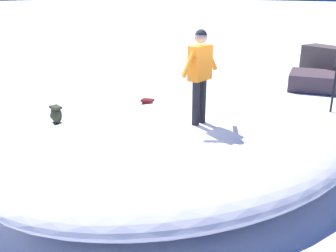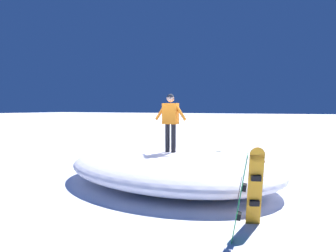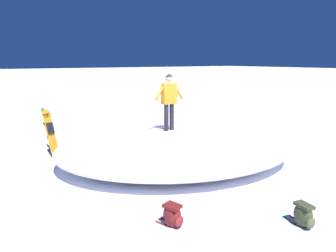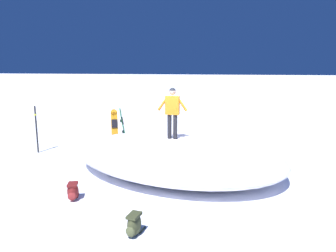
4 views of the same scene
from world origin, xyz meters
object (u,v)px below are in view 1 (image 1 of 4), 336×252
backpack_far (147,107)px  backpack_near (56,114)px  trail_marker_pole (335,79)px  snowboarder_standing (200,69)px

backpack_far → backpack_near: bearing=-123.0°
backpack_far → trail_marker_pole: trail_marker_pole is taller
backpack_far → trail_marker_pole: 5.46m
backpack_near → trail_marker_pole: 7.92m
backpack_near → backpack_far: size_ratio=1.02×
trail_marker_pole → backpack_far: bearing=-137.1°
backpack_far → trail_marker_pole: size_ratio=0.32×
snowboarder_standing → trail_marker_pole: bearing=82.9°
snowboarder_standing → trail_marker_pole: size_ratio=0.91×
trail_marker_pole → snowboarder_standing: bearing=-97.1°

